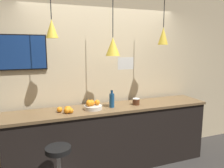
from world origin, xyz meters
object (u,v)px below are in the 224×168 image
object	(u,v)px
fruit_bowl	(92,105)
mounted_tv	(23,52)
spread_jar	(136,102)
juice_bottle	(112,100)

from	to	relation	value
fruit_bowl	mounted_tv	size ratio (longest dim) A/B	0.41
spread_jar	mounted_tv	size ratio (longest dim) A/B	0.17
juice_bottle	spread_jar	distance (m)	0.41
fruit_bowl	mounted_tv	distance (m)	1.24
juice_bottle	spread_jar	world-z (taller)	juice_bottle
fruit_bowl	mounted_tv	bearing A→B (deg)	157.40
juice_bottle	mounted_tv	bearing A→B (deg)	162.58
spread_jar	fruit_bowl	bearing A→B (deg)	179.77
juice_bottle	mounted_tv	xyz separation A→B (m)	(-1.20, 0.38, 0.71)
spread_jar	mounted_tv	bearing A→B (deg)	166.81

